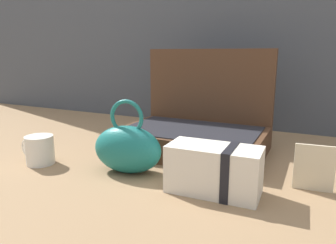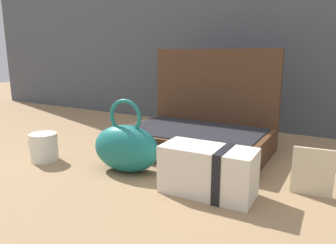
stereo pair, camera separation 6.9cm
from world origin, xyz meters
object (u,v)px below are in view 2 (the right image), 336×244
at_px(cream_toiletry_bag, 209,171).
at_px(coffee_mug, 43,147).
at_px(teal_pouch_handbag, 126,147).
at_px(open_suitcase, 199,130).
at_px(info_card_left, 313,172).

relative_size(cream_toiletry_bag, coffee_mug, 1.89).
bearing_deg(cream_toiletry_bag, teal_pouch_handbag, 175.77).
height_order(open_suitcase, teal_pouch_handbag, open_suitcase).
bearing_deg(open_suitcase, coffee_mug, -138.01).
height_order(open_suitcase, coffee_mug, open_suitcase).
bearing_deg(teal_pouch_handbag, info_card_left, 11.49).
bearing_deg(open_suitcase, teal_pouch_handbag, -108.65).
bearing_deg(info_card_left, coffee_mug, -174.58).
relative_size(open_suitcase, teal_pouch_handbag, 2.27).
height_order(cream_toiletry_bag, info_card_left, cream_toiletry_bag).
height_order(coffee_mug, info_card_left, info_card_left).
xyz_separation_m(cream_toiletry_bag, info_card_left, (0.21, 0.12, -0.00)).
distance_m(open_suitcase, teal_pouch_handbag, 0.30).
distance_m(open_suitcase, coffee_mug, 0.51).
xyz_separation_m(open_suitcase, cream_toiletry_bag, (0.17, -0.30, -0.02)).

